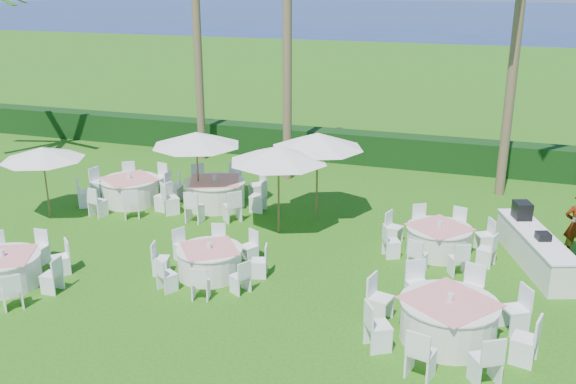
{
  "coord_description": "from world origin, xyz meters",
  "views": [
    {
      "loc": [
        6.93,
        -12.3,
        7.11
      ],
      "look_at": [
        1.55,
        3.93,
        1.3
      ],
      "focal_mm": 40.0,
      "sensor_mm": 36.0,
      "label": 1
    }
  ],
  "objects_px": {
    "umbrella_a": "(42,154)",
    "umbrella_d": "(318,141)",
    "banquet_table_b": "(210,261)",
    "banquet_table_c": "(448,319)",
    "banquet_table_f": "(438,239)",
    "banquet_table_a": "(5,270)",
    "umbrella_b": "(278,154)",
    "banquet_table_e": "(215,193)",
    "buffet_table": "(534,248)",
    "umbrella_c": "(196,139)",
    "banquet_table_d": "(130,190)"
  },
  "relations": [
    {
      "from": "banquet_table_c",
      "to": "umbrella_c",
      "type": "xyz_separation_m",
      "value": [
        -8.31,
        5.6,
        1.79
      ]
    },
    {
      "from": "banquet_table_d",
      "to": "buffet_table",
      "type": "height_order",
      "value": "buffet_table"
    },
    {
      "from": "banquet_table_d",
      "to": "banquet_table_e",
      "type": "bearing_deg",
      "value": 11.69
    },
    {
      "from": "banquet_table_b",
      "to": "banquet_table_c",
      "type": "bearing_deg",
      "value": -11.49
    },
    {
      "from": "banquet_table_c",
      "to": "banquet_table_e",
      "type": "distance_m",
      "value": 9.78
    },
    {
      "from": "banquet_table_e",
      "to": "buffet_table",
      "type": "distance_m",
      "value": 9.73
    },
    {
      "from": "banquet_table_e",
      "to": "umbrella_b",
      "type": "distance_m",
      "value": 3.59
    },
    {
      "from": "banquet_table_d",
      "to": "umbrella_a",
      "type": "bearing_deg",
      "value": -131.08
    },
    {
      "from": "banquet_table_d",
      "to": "umbrella_b",
      "type": "xyz_separation_m",
      "value": [
        5.44,
        -0.87,
        1.92
      ]
    },
    {
      "from": "banquet_table_f",
      "to": "umbrella_c",
      "type": "distance_m",
      "value": 8.01
    },
    {
      "from": "umbrella_c",
      "to": "banquet_table_a",
      "type": "bearing_deg",
      "value": -107.36
    },
    {
      "from": "banquet_table_a",
      "to": "umbrella_a",
      "type": "xyz_separation_m",
      "value": [
        -1.97,
        4.17,
        1.63
      ]
    },
    {
      "from": "umbrella_a",
      "to": "umbrella_b",
      "type": "distance_m",
      "value": 7.21
    },
    {
      "from": "banquet_table_a",
      "to": "banquet_table_e",
      "type": "height_order",
      "value": "banquet_table_e"
    },
    {
      "from": "banquet_table_f",
      "to": "umbrella_c",
      "type": "relative_size",
      "value": 1.07
    },
    {
      "from": "banquet_table_a",
      "to": "umbrella_a",
      "type": "bearing_deg",
      "value": 115.29
    },
    {
      "from": "banquet_table_e",
      "to": "banquet_table_f",
      "type": "bearing_deg",
      "value": -11.85
    },
    {
      "from": "banquet_table_a",
      "to": "umbrella_d",
      "type": "xyz_separation_m",
      "value": [
        5.89,
        6.63,
        2.07
      ]
    },
    {
      "from": "banquet_table_c",
      "to": "banquet_table_f",
      "type": "xyz_separation_m",
      "value": [
        -0.63,
        4.32,
        -0.06
      ]
    },
    {
      "from": "banquet_table_b",
      "to": "umbrella_c",
      "type": "bearing_deg",
      "value": 118.91
    },
    {
      "from": "umbrella_a",
      "to": "buffet_table",
      "type": "bearing_deg",
      "value": 4.25
    },
    {
      "from": "banquet_table_c",
      "to": "banquet_table_e",
      "type": "relative_size",
      "value": 1.02
    },
    {
      "from": "umbrella_a",
      "to": "banquet_table_a",
      "type": "bearing_deg",
      "value": -64.71
    },
    {
      "from": "umbrella_a",
      "to": "umbrella_d",
      "type": "xyz_separation_m",
      "value": [
        7.87,
        2.45,
        0.44
      ]
    },
    {
      "from": "banquet_table_f",
      "to": "banquet_table_a",
      "type": "bearing_deg",
      "value": -151.96
    },
    {
      "from": "banquet_table_f",
      "to": "umbrella_b",
      "type": "bearing_deg",
      "value": 179.17
    },
    {
      "from": "umbrella_d",
      "to": "umbrella_a",
      "type": "bearing_deg",
      "value": -162.68
    },
    {
      "from": "banquet_table_b",
      "to": "umbrella_d",
      "type": "distance_m",
      "value": 5.24
    },
    {
      "from": "umbrella_a",
      "to": "umbrella_b",
      "type": "height_order",
      "value": "umbrella_b"
    },
    {
      "from": "banquet_table_a",
      "to": "banquet_table_e",
      "type": "bearing_deg",
      "value": 69.61
    },
    {
      "from": "banquet_table_c",
      "to": "banquet_table_d",
      "type": "xyz_separation_m",
      "value": [
        -10.62,
        5.26,
        -0.03
      ]
    },
    {
      "from": "banquet_table_c",
      "to": "banquet_table_d",
      "type": "bearing_deg",
      "value": 153.65
    },
    {
      "from": "banquet_table_f",
      "to": "umbrella_a",
      "type": "relative_size",
      "value": 1.21
    },
    {
      "from": "banquet_table_c",
      "to": "banquet_table_f",
      "type": "distance_m",
      "value": 4.37
    },
    {
      "from": "umbrella_b",
      "to": "buffet_table",
      "type": "distance_m",
      "value": 7.21
    },
    {
      "from": "buffet_table",
      "to": "umbrella_d",
      "type": "bearing_deg",
      "value": 167.25
    },
    {
      "from": "banquet_table_b",
      "to": "banquet_table_c",
      "type": "distance_m",
      "value": 6.0
    },
    {
      "from": "banquet_table_b",
      "to": "buffet_table",
      "type": "height_order",
      "value": "buffet_table"
    },
    {
      "from": "banquet_table_d",
      "to": "banquet_table_c",
      "type": "bearing_deg",
      "value": -26.35
    },
    {
      "from": "banquet_table_e",
      "to": "umbrella_b",
      "type": "xyz_separation_m",
      "value": [
        2.67,
        -1.45,
        1.91
      ]
    },
    {
      "from": "banquet_table_a",
      "to": "banquet_table_c",
      "type": "relative_size",
      "value": 0.86
    },
    {
      "from": "buffet_table",
      "to": "banquet_table_a",
      "type": "bearing_deg",
      "value": -156.67
    },
    {
      "from": "banquet_table_b",
      "to": "umbrella_b",
      "type": "height_order",
      "value": "umbrella_b"
    },
    {
      "from": "umbrella_d",
      "to": "banquet_table_b",
      "type": "bearing_deg",
      "value": -107.47
    },
    {
      "from": "banquet_table_d",
      "to": "umbrella_c",
      "type": "distance_m",
      "value": 2.96
    },
    {
      "from": "banquet_table_a",
      "to": "banquet_table_e",
      "type": "distance_m",
      "value": 7.13
    },
    {
      "from": "banquet_table_a",
      "to": "umbrella_c",
      "type": "bearing_deg",
      "value": 72.64
    },
    {
      "from": "banquet_table_e",
      "to": "banquet_table_f",
      "type": "distance_m",
      "value": 7.37
    },
    {
      "from": "umbrella_b",
      "to": "banquet_table_f",
      "type": "bearing_deg",
      "value": -0.83
    },
    {
      "from": "umbrella_a",
      "to": "buffet_table",
      "type": "distance_m",
      "value": 14.2
    }
  ]
}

